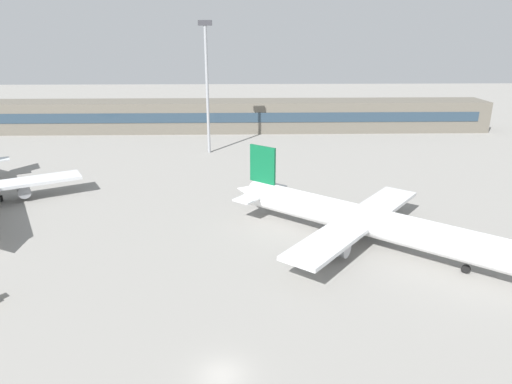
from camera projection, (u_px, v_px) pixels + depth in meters
ground_plane at (232, 209)px, 77.77m from camera, size 400.00×400.00×0.00m
terminal_building at (237, 116)px, 138.77m from camera, size 149.78×12.13×9.00m
airplane_near at (367, 221)px, 63.56m from camera, size 38.51×32.92×11.58m
floodlight_tower_west at (207, 80)px, 108.74m from camera, size 3.20×0.80×30.99m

